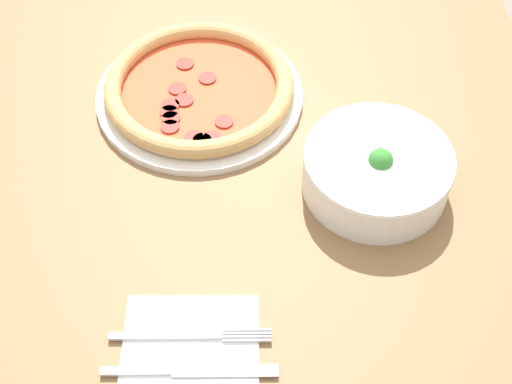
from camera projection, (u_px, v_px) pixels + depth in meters
ground_plane at (238, 344)px, 1.60m from camera, size 8.00×8.00×0.00m
dining_table at (230, 158)px, 1.10m from camera, size 1.22×0.93×0.73m
pizza at (199, 89)px, 1.03m from camera, size 0.30×0.30×0.04m
bowl at (377, 168)px, 0.91m from camera, size 0.19×0.19×0.08m
napkin at (190, 356)px, 0.79m from camera, size 0.16×0.16×0.00m
fork at (188, 336)px, 0.80m from camera, size 0.02×0.18×0.00m
knife at (182, 371)px, 0.77m from camera, size 0.02×0.19×0.01m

